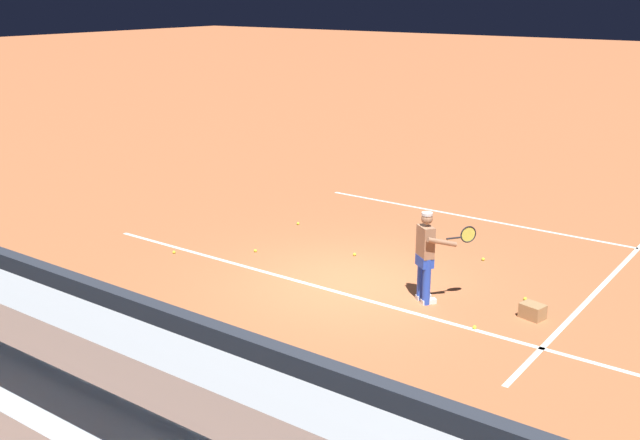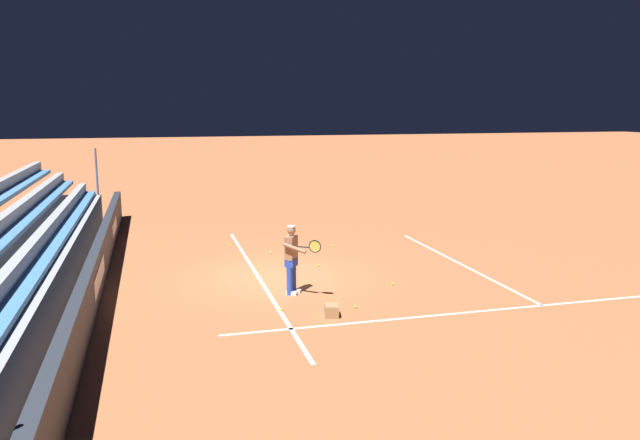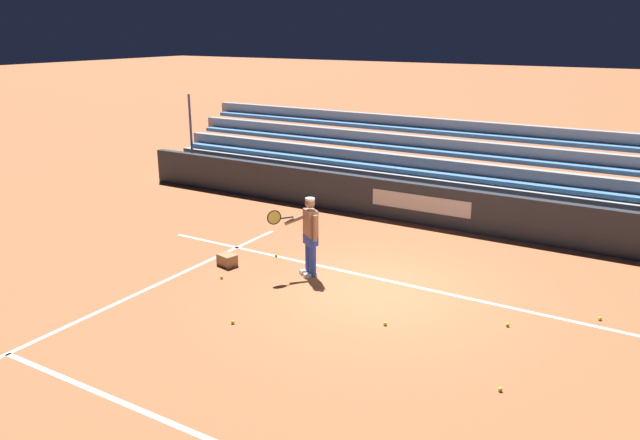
{
  "view_description": "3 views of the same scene",
  "coord_description": "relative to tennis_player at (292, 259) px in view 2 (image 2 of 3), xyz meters",
  "views": [
    {
      "loc": [
        7.61,
        -11.36,
        5.49
      ],
      "look_at": [
        -0.29,
        -0.49,
        1.36
      ],
      "focal_mm": 42.0,
      "sensor_mm": 36.0,
      "label": 1
    },
    {
      "loc": [
        16.23,
        -3.12,
        4.59
      ],
      "look_at": [
        -0.32,
        1.31,
        1.45
      ],
      "focal_mm": 35.0,
      "sensor_mm": 36.0,
      "label": 2
    },
    {
      "loc": [
        -4.93,
        10.63,
        5.1
      ],
      "look_at": [
        1.69,
        -0.39,
        1.12
      ],
      "focal_mm": 35.0,
      "sensor_mm": 36.0,
      "label": 3
    }
  ],
  "objects": [
    {
      "name": "ground_plane",
      "position": [
        -1.68,
        -0.07,
        -0.89
      ],
      "size": [
        160.0,
        160.0,
        0.0
      ],
      "primitive_type": "plane",
      "color": "#B7663D"
    },
    {
      "name": "court_baseline_white",
      "position": [
        -1.68,
        -0.57,
        -0.89
      ],
      "size": [
        12.0,
        0.1,
        0.01
      ],
      "primitive_type": "cube",
      "color": "white",
      "rests_on": "ground"
    },
    {
      "name": "court_sideline_white",
      "position": [
        2.43,
        3.93,
        -0.89
      ],
      "size": [
        0.1,
        12.0,
        0.01
      ],
      "primitive_type": "cube",
      "color": "white",
      "rests_on": "ground"
    },
    {
      "name": "court_service_line_white",
      "position": [
        -1.68,
        5.43,
        -0.89
      ],
      "size": [
        8.22,
        0.1,
        0.01
      ],
      "primitive_type": "cube",
      "color": "white",
      "rests_on": "ground"
    },
    {
      "name": "back_wall_sponsor_board",
      "position": [
        -1.69,
        -4.68,
        -0.34
      ],
      "size": [
        21.3,
        0.25,
        1.1
      ],
      "color": "#2D333D",
      "rests_on": "ground"
    },
    {
      "name": "bleacher_stand",
      "position": [
        -1.68,
        -6.51,
        -0.17
      ],
      "size": [
        20.23,
        2.4,
        2.95
      ],
      "color": "#9EA3A8",
      "rests_on": "ground"
    },
    {
      "name": "tennis_player",
      "position": [
        0.0,
        0.0,
        0.0
      ],
      "size": [
        0.97,
        0.82,
        1.71
      ],
      "color": "blue",
      "rests_on": "ground"
    },
    {
      "name": "ball_box_cardboard",
      "position": [
        1.87,
        0.47,
        -0.76
      ],
      "size": [
        0.46,
        0.38,
        0.26
      ],
      "primitive_type": "cube",
      "rotation": [
        0.0,
        0.0,
        -0.22
      ],
      "color": "#A87F51",
      "rests_on": "ground"
    },
    {
      "name": "tennis_ball_toward_net",
      "position": [
        -4.77,
        2.38,
        -0.86
      ],
      "size": [
        0.07,
        0.07,
        0.07
      ],
      "primitive_type": "sphere",
      "color": "#CCE533",
      "rests_on": "ground"
    },
    {
      "name": "tennis_ball_by_box",
      "position": [
        -4.31,
        0.24,
        -0.86
      ],
      "size": [
        0.07,
        0.07,
        0.07
      ],
      "primitive_type": "sphere",
      "color": "#CCE533",
      "rests_on": "ground"
    },
    {
      "name": "tennis_ball_far_right",
      "position": [
        -5.68,
        -0.88,
        -0.86
      ],
      "size": [
        0.07,
        0.07,
        0.07
      ],
      "primitive_type": "sphere",
      "color": "#CCE533",
      "rests_on": "ground"
    },
    {
      "name": "tennis_ball_on_baseline",
      "position": [
        1.25,
        -0.54,
        -0.86
      ],
      "size": [
        0.07,
        0.07,
        0.07
      ],
      "primitive_type": "sphere",
      "color": "#CCE533",
      "rests_on": "ground"
    },
    {
      "name": "tennis_ball_far_left",
      "position": [
        -2.42,
        1.32,
        -0.86
      ],
      "size": [
        0.07,
        0.07,
        0.07
      ],
      "primitive_type": "sphere",
      "color": "#CCE533",
      "rests_on": "ground"
    },
    {
      "name": "tennis_ball_stray_back",
      "position": [
        1.48,
        1.15,
        -0.86
      ],
      "size": [
        0.07,
        0.07,
        0.07
      ],
      "primitive_type": "sphere",
      "color": "#CCE533",
      "rests_on": "ground"
    },
    {
      "name": "tennis_ball_midcourt",
      "position": [
        -0.04,
        2.68,
        -0.86
      ],
      "size": [
        0.07,
        0.07,
        0.07
      ],
      "primitive_type": "sphere",
      "color": "#CCE533",
      "rests_on": "ground"
    }
  ]
}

